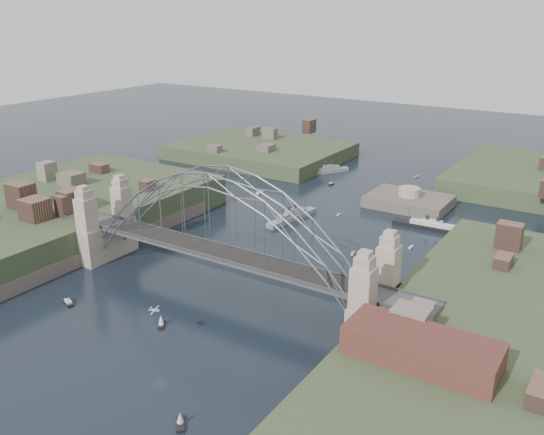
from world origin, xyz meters
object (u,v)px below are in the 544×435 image
at_px(bridge, 220,233).
at_px(wharf_shed, 422,348).
at_px(ocean_liner, 432,227).
at_px(naval_cruiser_near, 292,217).
at_px(naval_cruiser_far, 328,170).
at_px(fort_island, 408,207).

height_order(bridge, wharf_shed, bridge).
xyz_separation_m(bridge, wharf_shed, (44.00, -14.00, -2.32)).
relative_size(wharf_shed, ocean_liner, 1.00).
distance_m(naval_cruiser_near, naval_cruiser_far, 48.55).
distance_m(naval_cruiser_far, ocean_liner, 57.87).
relative_size(naval_cruiser_near, ocean_liner, 0.91).
relative_size(naval_cruiser_far, ocean_liner, 0.72).
height_order(wharf_shed, naval_cruiser_far, wharf_shed).
height_order(bridge, naval_cruiser_far, bridge).
xyz_separation_m(naval_cruiser_far, ocean_liner, (46.92, -33.87, -0.06)).
bearing_deg(wharf_shed, ocean_liner, 106.48).
bearing_deg(naval_cruiser_near, wharf_shed, -46.54).
bearing_deg(bridge, naval_cruiser_far, 104.72).
relative_size(fort_island, naval_cruiser_near, 1.22).
xyz_separation_m(fort_island, ocean_liner, (11.45, -14.54, 1.10)).
height_order(naval_cruiser_near, ocean_liner, naval_cruiser_near).
xyz_separation_m(fort_island, naval_cruiser_near, (-21.78, -27.25, 1.18)).
bearing_deg(naval_cruiser_far, naval_cruiser_near, -73.62).
height_order(fort_island, naval_cruiser_near, fort_island).
distance_m(wharf_shed, ocean_liner, 73.03).
height_order(naval_cruiser_near, naval_cruiser_far, naval_cruiser_near).
xyz_separation_m(bridge, naval_cruiser_near, (-9.78, 42.75, -11.49)).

